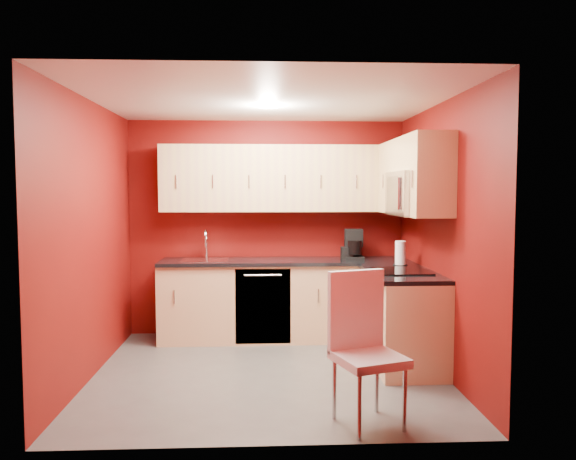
{
  "coord_description": "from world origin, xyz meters",
  "views": [
    {
      "loc": [
        -0.07,
        -5.1,
        1.69
      ],
      "look_at": [
        0.2,
        0.55,
        1.29
      ],
      "focal_mm": 35.0,
      "sensor_mm": 36.0,
      "label": 1
    }
  ],
  "objects": [
    {
      "name": "upper_cabinets_back",
      "position": [
        0.2,
        1.32,
        1.83
      ],
      "size": [
        2.8,
        0.35,
        0.75
      ],
      "primitive_type": "cube",
      "color": "tan",
      "rests_on": "wall_back"
    },
    {
      "name": "base_cabinets_back",
      "position": [
        0.2,
        1.2,
        0.43
      ],
      "size": [
        2.8,
        0.6,
        0.87
      ],
      "primitive_type": "cube",
      "color": "tan",
      "rests_on": "floor"
    },
    {
      "name": "napkin_holder",
      "position": [
        0.91,
        1.21,
        0.98
      ],
      "size": [
        0.13,
        0.13,
        0.14
      ],
      "primitive_type": null,
      "rotation": [
        0.0,
        0.0,
        -0.01
      ],
      "color": "black",
      "rests_on": "countertop_back"
    },
    {
      "name": "paper_towel",
      "position": [
        1.38,
        0.64,
        1.04
      ],
      "size": [
        0.18,
        0.18,
        0.26
      ],
      "primitive_type": null,
      "rotation": [
        0.0,
        0.0,
        -0.32
      ],
      "color": "white",
      "rests_on": "countertop_right"
    },
    {
      "name": "countertop_back",
      "position": [
        0.2,
        1.19,
        0.89
      ],
      "size": [
        2.8,
        0.63,
        0.04
      ],
      "primitive_type": "cube",
      "color": "black",
      "rests_on": "base_cabinets_back"
    },
    {
      "name": "base_cabinets_right",
      "position": [
        1.3,
        0.25,
        0.43
      ],
      "size": [
        0.6,
        1.3,
        0.87
      ],
      "primitive_type": "cube",
      "color": "tan",
      "rests_on": "floor"
    },
    {
      "name": "coffee_maker",
      "position": [
        0.99,
        1.19,
        1.08
      ],
      "size": [
        0.21,
        0.28,
        0.34
      ],
      "primitive_type": null,
      "rotation": [
        0.0,
        0.0,
        -0.04
      ],
      "color": "black",
      "rests_on": "countertop_back"
    },
    {
      "name": "downlight",
      "position": [
        0.0,
        0.3,
        2.48
      ],
      "size": [
        0.2,
        0.2,
        0.01
      ],
      "primitive_type": "cylinder",
      "color": "white",
      "rests_on": "ceiling"
    },
    {
      "name": "ceiling",
      "position": [
        0.0,
        0.0,
        2.5
      ],
      "size": [
        3.2,
        3.2,
        0.0
      ],
      "primitive_type": "plane",
      "rotation": [
        3.14,
        0.0,
        0.0
      ],
      "color": "white",
      "rests_on": "wall_back"
    },
    {
      "name": "wall_back",
      "position": [
        0.0,
        1.5,
        1.25
      ],
      "size": [
        3.2,
        0.0,
        3.2
      ],
      "primitive_type": "plane",
      "rotation": [
        1.57,
        0.0,
        0.0
      ],
      "color": "#630C09",
      "rests_on": "floor"
    },
    {
      "name": "floor",
      "position": [
        0.0,
        0.0,
        0.0
      ],
      "size": [
        3.2,
        3.2,
        0.0
      ],
      "primitive_type": "plane",
      "color": "#4B4946",
      "rests_on": "ground"
    },
    {
      "name": "wall_front",
      "position": [
        0.0,
        -1.5,
        1.25
      ],
      "size": [
        3.2,
        0.0,
        3.2
      ],
      "primitive_type": "plane",
      "rotation": [
        -1.57,
        0.0,
        0.0
      ],
      "color": "#630C09",
      "rests_on": "floor"
    },
    {
      "name": "wall_left",
      "position": [
        -1.6,
        0.0,
        1.25
      ],
      "size": [
        0.0,
        3.0,
        3.0
      ],
      "primitive_type": "plane",
      "rotation": [
        1.57,
        0.0,
        1.57
      ],
      "color": "#630C09",
      "rests_on": "floor"
    },
    {
      "name": "cooktop",
      "position": [
        1.28,
        0.2,
        0.92
      ],
      "size": [
        0.5,
        0.55,
        0.01
      ],
      "primitive_type": "cube",
      "color": "black",
      "rests_on": "countertop_right"
    },
    {
      "name": "dishwasher_front",
      "position": [
        -0.05,
        0.91,
        0.43
      ],
      "size": [
        0.6,
        0.02,
        0.82
      ],
      "primitive_type": "cube",
      "color": "black",
      "rests_on": "base_cabinets_back"
    },
    {
      "name": "microwave",
      "position": [
        1.39,
        0.2,
        1.66
      ],
      "size": [
        0.42,
        0.76,
        0.42
      ],
      "color": "silver",
      "rests_on": "upper_cabinets_right"
    },
    {
      "name": "countertop_right",
      "position": [
        1.29,
        0.23,
        0.89
      ],
      "size": [
        0.63,
        1.27,
        0.04
      ],
      "primitive_type": "cube",
      "color": "black",
      "rests_on": "base_cabinets_right"
    },
    {
      "name": "sink",
      "position": [
        -0.7,
        1.2,
        0.94
      ],
      "size": [
        0.52,
        0.42,
        0.35
      ],
      "color": "silver",
      "rests_on": "countertop_back"
    },
    {
      "name": "dining_chair",
      "position": [
        0.7,
        -1.2,
        0.55
      ],
      "size": [
        0.57,
        0.58,
        1.1
      ],
      "primitive_type": null,
      "rotation": [
        0.0,
        0.0,
        0.33
      ],
      "color": "silver",
      "rests_on": "floor"
    },
    {
      "name": "wall_right",
      "position": [
        1.6,
        0.0,
        1.25
      ],
      "size": [
        0.0,
        3.0,
        3.0
      ],
      "primitive_type": "plane",
      "rotation": [
        1.57,
        0.0,
        -1.57
      ],
      "color": "#630C09",
      "rests_on": "floor"
    },
    {
      "name": "upper_cabinets_right",
      "position": [
        1.42,
        0.44,
        1.89
      ],
      "size": [
        0.35,
        1.55,
        0.75
      ],
      "color": "tan",
      "rests_on": "wall_right"
    }
  ]
}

